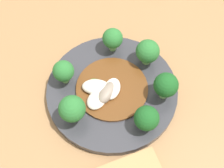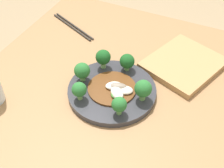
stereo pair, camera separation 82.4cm
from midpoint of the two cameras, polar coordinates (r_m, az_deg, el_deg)
name	(u,v)px [view 2 (the right image)]	position (r m, az deg, el deg)	size (l,w,h in m)	color
table	(107,157)	(1.05, -10.02, -29.36)	(0.93, 0.81, 0.75)	olive
plate	(112,91)	(0.68, -12.65, -21.82)	(0.26, 0.26, 0.02)	#333338
broccoli_northwest	(79,90)	(0.65, -22.43, -22.36)	(0.04, 0.04, 0.06)	#7AAD5B
broccoli_northeast	(103,58)	(0.69, -14.24, -12.51)	(0.05, 0.05, 0.06)	#89B76B
broccoli_southwest	(119,105)	(0.60, -12.94, -28.42)	(0.04, 0.04, 0.06)	#70A356
broccoli_south	(143,89)	(0.60, -5.32, -23.86)	(0.05, 0.05, 0.07)	#7AAD5B
broccoli_north	(82,71)	(0.68, -20.35, -16.42)	(0.05, 0.05, 0.06)	#70A356
broccoli_east	(127,61)	(0.67, -7.99, -13.83)	(0.05, 0.05, 0.06)	#7AAD5B
stirfry_center	(115,89)	(0.66, -12.16, -21.87)	(0.14, 0.14, 0.02)	#5B3314
chopsticks	(73,26)	(0.91, -18.23, -0.76)	(0.11, 0.22, 0.01)	#2D2823
cutting_board	(184,64)	(0.73, 7.85, -13.10)	(0.29, 0.27, 0.02)	#AD7F4C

